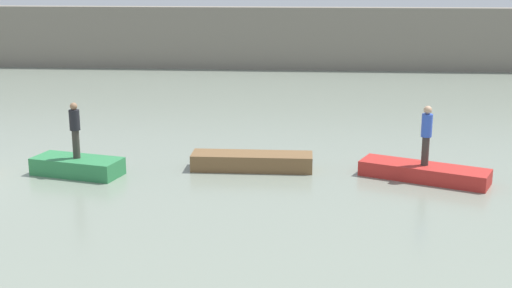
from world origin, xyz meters
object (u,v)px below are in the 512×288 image
object	(u,v)px
rowboat_green	(78,166)
person_blue_shirt	(426,132)
rowboat_brown	(252,161)
person_dark_shirt	(75,127)
rowboat_red	(424,172)

from	to	relation	value
rowboat_green	person_blue_shirt	bearing A→B (deg)	15.73
rowboat_green	person_blue_shirt	size ratio (longest dim) A/B	1.51
rowboat_green	rowboat_brown	bearing A→B (deg)	24.66
rowboat_brown	person_dark_shirt	distance (m)	5.58
rowboat_brown	rowboat_green	bearing A→B (deg)	-169.48
rowboat_brown	rowboat_red	world-z (taller)	rowboat_brown
rowboat_green	person_blue_shirt	xyz separation A→B (m)	(10.63, 0.24, 1.21)
rowboat_brown	person_blue_shirt	size ratio (longest dim) A/B	2.10
rowboat_red	person_blue_shirt	distance (m)	1.25
rowboat_green	rowboat_red	xyz separation A→B (m)	(10.63, 0.24, -0.04)
rowboat_brown	person_dark_shirt	world-z (taller)	person_dark_shirt
rowboat_brown	person_dark_shirt	size ratio (longest dim) A/B	2.20
person_dark_shirt	person_blue_shirt	bearing A→B (deg)	1.30
rowboat_brown	rowboat_red	xyz separation A→B (m)	(5.28, -0.72, -0.03)
person_dark_shirt	rowboat_green	bearing A→B (deg)	-14.04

